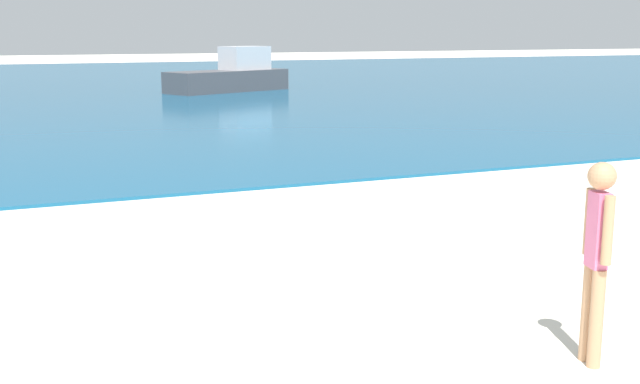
% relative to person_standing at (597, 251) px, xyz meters
% --- Properties ---
extents(water, '(160.00, 60.00, 0.06)m').
position_rel_person_standing_xyz_m(water, '(-1.25, 38.34, -0.97)').
color(water, '#14567F').
rests_on(water, ground).
extents(person_standing, '(0.23, 0.39, 1.75)m').
position_rel_person_standing_xyz_m(person_standing, '(0.00, 0.00, 0.00)').
color(person_standing, tan).
rests_on(person_standing, ground).
extents(boat_far, '(6.31, 4.19, 2.05)m').
position_rel_person_standing_xyz_m(boat_far, '(6.20, 31.06, -0.23)').
color(boat_far, '#4C4C51').
rests_on(boat_far, water).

